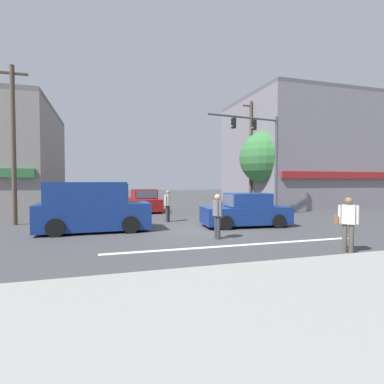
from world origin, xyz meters
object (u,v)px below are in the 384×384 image
object	(u,v)px
street_tree	(266,158)
sedan_crossing_center	(144,201)
van_crossing_leftbound	(92,208)
pedestrian_mid_crossing	(217,213)
sedan_approaching_near	(246,211)
traffic_light_mast	(264,148)
utility_pole_near_left	(13,143)
utility_pole_far_right	(251,153)
pedestrian_foreground_with_bag	(347,221)
pedestrian_far_side	(168,204)

from	to	relation	value
street_tree	sedan_crossing_center	bearing A→B (deg)	174.45
van_crossing_leftbound	pedestrian_mid_crossing	bearing A→B (deg)	-34.06
sedan_approaching_near	traffic_light_mast	bearing A→B (deg)	50.09
utility_pole_near_left	sedan_approaching_near	size ratio (longest dim) A/B	1.84
street_tree	utility_pole_near_left	bearing A→B (deg)	-166.64
street_tree	pedestrian_mid_crossing	bearing A→B (deg)	-128.43
utility_pole_far_right	traffic_light_mast	size ratio (longest dim) A/B	1.38
van_crossing_leftbound	utility_pole_near_left	bearing A→B (deg)	139.48
traffic_light_mast	sedan_crossing_center	bearing A→B (deg)	144.02
traffic_light_mast	pedestrian_foreground_with_bag	bearing A→B (deg)	-105.10
utility_pole_near_left	pedestrian_foreground_with_bag	distance (m)	14.88
van_crossing_leftbound	pedestrian_foreground_with_bag	bearing A→B (deg)	-39.39
utility_pole_far_right	van_crossing_leftbound	distance (m)	14.89
street_tree	pedestrian_foreground_with_bag	size ratio (longest dim) A/B	3.59
van_crossing_leftbound	sedan_crossing_center	size ratio (longest dim) A/B	1.10
sedan_approaching_near	pedestrian_foreground_with_bag	distance (m)	5.63
pedestrian_foreground_with_bag	pedestrian_far_side	distance (m)	9.06
street_tree	utility_pole_near_left	distance (m)	16.65
utility_pole_near_left	pedestrian_far_side	world-z (taller)	utility_pole_near_left
street_tree	sedan_crossing_center	distance (m)	9.81
pedestrian_foreground_with_bag	pedestrian_mid_crossing	world-z (taller)	same
utility_pole_far_right	utility_pole_near_left	bearing A→B (deg)	-161.69
sedan_crossing_center	pedestrian_far_side	world-z (taller)	pedestrian_far_side
sedan_approaching_near	pedestrian_foreground_with_bag	size ratio (longest dim) A/B	2.52
utility_pole_far_right	pedestrian_foreground_with_bag	size ratio (longest dim) A/B	5.12
street_tree	van_crossing_leftbound	size ratio (longest dim) A/B	1.30
utility_pole_far_right	pedestrian_mid_crossing	xyz separation A→B (m)	(-7.35, -11.37, -3.47)
street_tree	utility_pole_far_right	size ratio (longest dim) A/B	0.70
utility_pole_near_left	sedan_crossing_center	bearing A→B (deg)	34.17
utility_pole_far_right	traffic_light_mast	world-z (taller)	utility_pole_far_right
pedestrian_mid_crossing	utility_pole_near_left	bearing A→B (deg)	142.89
utility_pole_near_left	traffic_light_mast	bearing A→B (deg)	-0.46
van_crossing_leftbound	street_tree	bearing A→B (deg)	29.28
utility_pole_far_right	pedestrian_far_side	bearing A→B (deg)	-142.62
utility_pole_near_left	sedan_crossing_center	distance (m)	9.07
utility_pole_far_right	van_crossing_leftbound	xyz separation A→B (m)	(-11.87, -8.31, -3.42)
utility_pole_near_left	van_crossing_leftbound	xyz separation A→B (m)	(3.70, -3.16, -3.03)
sedan_crossing_center	pedestrian_foreground_with_bag	bearing A→B (deg)	-73.36
street_tree	traffic_light_mast	distance (m)	4.70
traffic_light_mast	pedestrian_mid_crossing	world-z (taller)	traffic_light_mast
pedestrian_foreground_with_bag	pedestrian_mid_crossing	bearing A→B (deg)	133.83
sedan_crossing_center	pedestrian_foreground_with_bag	distance (m)	14.67
utility_pole_near_left	street_tree	bearing A→B (deg)	13.36
utility_pole_near_left	traffic_light_mast	xyz separation A→B (m)	(13.67, -0.11, 0.14)
pedestrian_mid_crossing	pedestrian_foreground_with_bag	bearing A→B (deg)	-46.17
sedan_approaching_near	street_tree	bearing A→B (deg)	53.75
utility_pole_far_right	pedestrian_foreground_with_bag	bearing A→B (deg)	-106.85
van_crossing_leftbound	traffic_light_mast	bearing A→B (deg)	17.01
sedan_approaching_near	pedestrian_far_side	bearing A→B (deg)	140.59
utility_pole_far_right	van_crossing_leftbound	world-z (taller)	utility_pole_far_right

